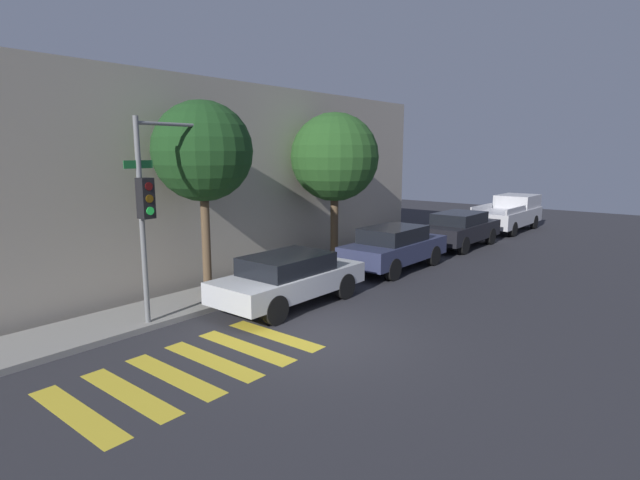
% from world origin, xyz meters
% --- Properties ---
extents(ground_plane, '(60.00, 60.00, 0.00)m').
position_xyz_m(ground_plane, '(0.00, 0.00, 0.00)').
color(ground_plane, '#28282D').
extents(sidewalk, '(26.00, 1.88, 0.14)m').
position_xyz_m(sidewalk, '(0.00, 4.14, 0.07)').
color(sidewalk, gray).
rests_on(sidewalk, ground).
extents(building_row, '(26.00, 6.00, 6.25)m').
position_xyz_m(building_row, '(0.00, 8.48, 3.13)').
color(building_row, '#A89E8E').
rests_on(building_row, ground).
extents(crosswalk, '(4.86, 2.60, 0.00)m').
position_xyz_m(crosswalk, '(-2.70, 0.80, 0.00)').
color(crosswalk, gold).
rests_on(crosswalk, ground).
extents(traffic_light_pole, '(2.72, 0.56, 4.84)m').
position_xyz_m(traffic_light_pole, '(-1.45, 3.37, 3.30)').
color(traffic_light_pole, slate).
rests_on(traffic_light_pole, ground).
extents(sedan_near_corner, '(4.45, 1.83, 1.39)m').
position_xyz_m(sedan_near_corner, '(1.40, 2.10, 0.76)').
color(sedan_near_corner, '#B7BABF').
rests_on(sedan_near_corner, ground).
extents(sedan_middle, '(4.52, 1.81, 1.51)m').
position_xyz_m(sedan_middle, '(6.77, 2.10, 0.81)').
color(sedan_middle, '#2D3351').
rests_on(sedan_middle, ground).
extents(sedan_far_end, '(4.65, 1.85, 1.51)m').
position_xyz_m(sedan_far_end, '(12.19, 2.10, 0.81)').
color(sedan_far_end, black).
rests_on(sedan_far_end, ground).
extents(pickup_truck, '(5.36, 1.99, 1.79)m').
position_xyz_m(pickup_truck, '(18.40, 2.10, 0.91)').
color(pickup_truck, '#BCBCC1').
rests_on(pickup_truck, ground).
extents(tree_near_corner, '(2.68, 2.68, 5.42)m').
position_xyz_m(tree_near_corner, '(0.35, 4.22, 4.06)').
color(tree_near_corner, brown).
rests_on(tree_near_corner, ground).
extents(tree_midblock, '(3.12, 3.12, 5.44)m').
position_xyz_m(tree_midblock, '(6.09, 4.22, 3.87)').
color(tree_midblock, brown).
rests_on(tree_midblock, ground).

